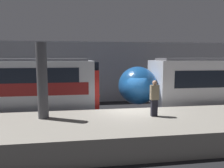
# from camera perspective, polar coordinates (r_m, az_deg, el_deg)

# --- Properties ---
(ground_plane) EXTENTS (120.00, 120.00, 0.00)m
(ground_plane) POSITION_cam_1_polar(r_m,az_deg,el_deg) (12.07, 4.45, -10.88)
(ground_plane) COLOR black
(platform) EXTENTS (40.00, 4.19, 0.98)m
(platform) POSITION_cam_1_polar(r_m,az_deg,el_deg) (9.99, 7.26, -11.83)
(platform) COLOR gray
(platform) RESTS_ON ground
(station_rear_barrier) EXTENTS (50.00, 0.15, 4.94)m
(station_rear_barrier) POSITION_cam_1_polar(r_m,az_deg,el_deg) (18.08, -0.26, 3.14)
(station_rear_barrier) COLOR #939399
(station_rear_barrier) RESTS_ON ground
(support_pillar_near) EXTENTS (0.46, 0.46, 3.37)m
(support_pillar_near) POSITION_cam_1_polar(r_m,az_deg,el_deg) (10.12, -17.76, 0.78)
(support_pillar_near) COLOR #47474C
(support_pillar_near) RESTS_ON platform
(person_waiting) EXTENTS (0.38, 0.24, 1.68)m
(person_waiting) POSITION_cam_1_polar(r_m,az_deg,el_deg) (10.26, 11.01, -3.45)
(person_waiting) COLOR black
(person_waiting) RESTS_ON platform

